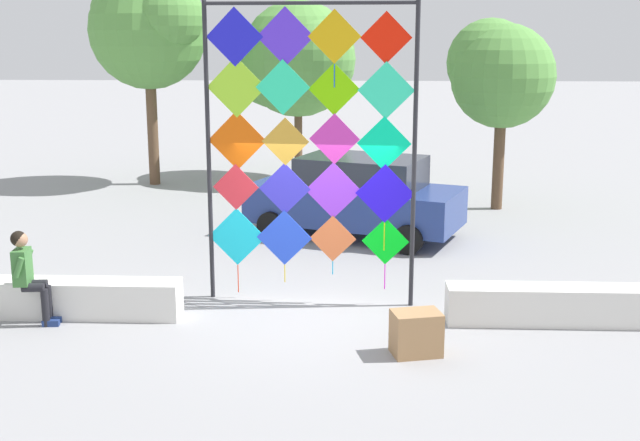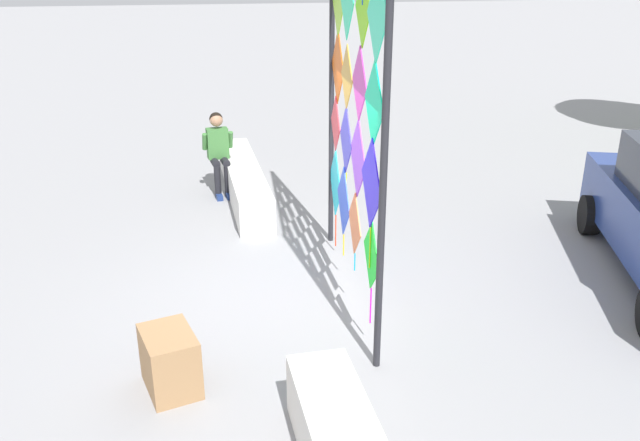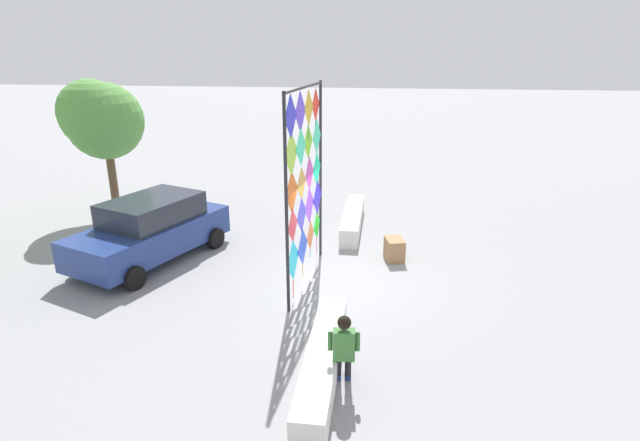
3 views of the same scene
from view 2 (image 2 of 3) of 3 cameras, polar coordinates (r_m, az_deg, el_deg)
The scene contains 5 objects.
ground at distance 7.82m, azimuth -1.61°, elevation -6.91°, with size 120.00×120.00×0.00m, color gray.
plaza_ledge_left at distance 11.16m, azimuth -6.69°, elevation 3.44°, with size 3.67×0.53×0.56m, color silver.
kite_display_rack at distance 7.20m, azimuth 2.88°, elevation 12.70°, with size 3.23×0.35×4.63m.
seated_vendor at distance 11.23m, azimuth -8.88°, elevation 6.31°, with size 0.63×0.54×1.40m.
cardboard_box_large at distance 6.34m, azimuth -13.02°, elevation -11.93°, with size 0.63×0.45×0.59m, color #9E754C.
Camera 2 is at (6.75, -1.28, 3.74)m, focal length 36.50 mm.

